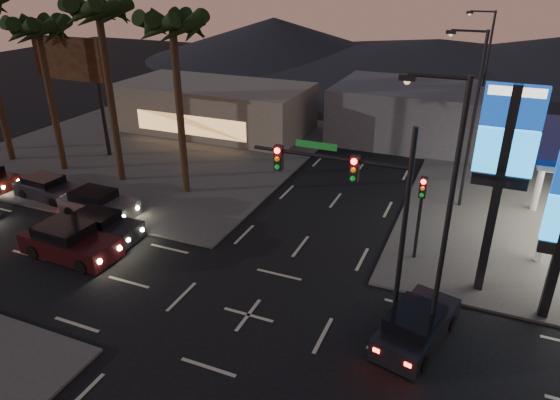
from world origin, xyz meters
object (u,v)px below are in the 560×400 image
at_px(car_lane_a_mid, 70,242).
at_px(car_lane_a_front, 100,226).
at_px(traffic_signal_mast, 359,194).
at_px(car_lane_b_front, 98,204).
at_px(car_lane_b_mid, 48,188).
at_px(suv_station, 416,326).
at_px(pylon_sign_tall, 505,152).

bearing_deg(car_lane_a_mid, car_lane_a_front, 86.69).
height_order(traffic_signal_mast, car_lane_a_front, traffic_signal_mast).
bearing_deg(traffic_signal_mast, car_lane_a_mid, -175.11).
height_order(car_lane_b_front, car_lane_b_mid, car_lane_b_front).
height_order(car_lane_b_front, suv_station, car_lane_b_front).
bearing_deg(car_lane_a_front, pylon_sign_tall, 8.25).
bearing_deg(suv_station, car_lane_b_mid, 169.03).
bearing_deg(car_lane_a_front, car_lane_b_front, 133.55).
height_order(car_lane_a_front, car_lane_a_mid, car_lane_a_mid).
bearing_deg(car_lane_a_mid, pylon_sign_tall, 14.20).
bearing_deg(suv_station, traffic_signal_mast, 161.54).
bearing_deg(car_lane_b_mid, car_lane_a_front, -22.70).
bearing_deg(traffic_signal_mast, car_lane_b_front, 169.59).
bearing_deg(car_lane_b_mid, suv_station, -10.97).
xyz_separation_m(car_lane_a_front, car_lane_b_mid, (-6.38, 2.67, -0.00)).
distance_m(car_lane_a_front, car_lane_a_mid, 2.03).
bearing_deg(car_lane_b_front, pylon_sign_tall, 1.81).
xyz_separation_m(pylon_sign_tall, car_lane_a_front, (-18.43, -2.67, -5.74)).
bearing_deg(pylon_sign_tall, car_lane_a_mid, -165.80).
height_order(traffic_signal_mast, suv_station, traffic_signal_mast).
bearing_deg(car_lane_a_mid, suv_station, 0.94).
xyz_separation_m(traffic_signal_mast, car_lane_b_mid, (-20.07, 3.51, -4.58)).
height_order(traffic_signal_mast, car_lane_a_mid, traffic_signal_mast).
distance_m(car_lane_a_mid, car_lane_b_mid, 7.82).
distance_m(car_lane_a_mid, car_lane_b_front, 4.44).
relative_size(traffic_signal_mast, car_lane_a_mid, 1.58).
xyz_separation_m(traffic_signal_mast, suv_station, (2.73, -0.91, -4.56)).
bearing_deg(car_lane_a_front, suv_station, -6.08).
height_order(pylon_sign_tall, suv_station, pylon_sign_tall).
xyz_separation_m(car_lane_a_front, suv_station, (16.41, -1.75, 0.02)).
distance_m(pylon_sign_tall, car_lane_a_front, 19.49).
height_order(pylon_sign_tall, car_lane_b_mid, pylon_sign_tall).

